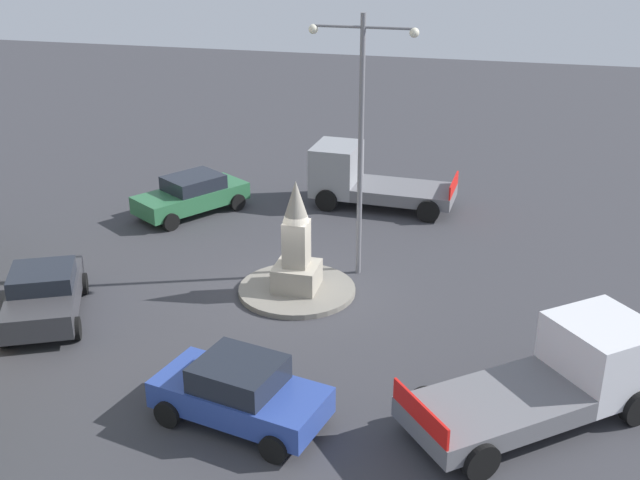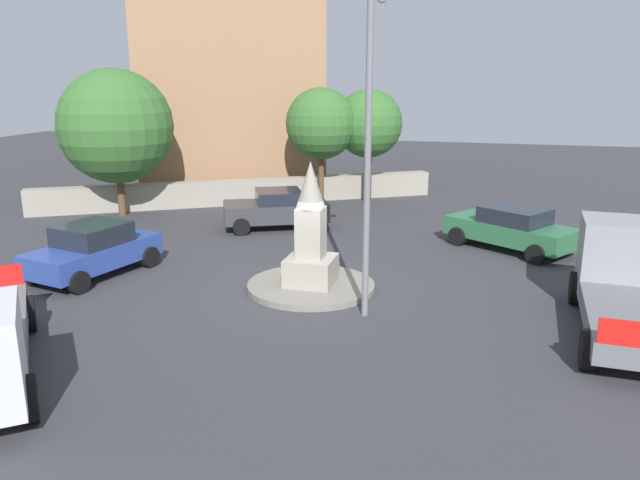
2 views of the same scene
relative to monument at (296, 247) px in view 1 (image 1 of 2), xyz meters
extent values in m
plane|color=#38383D|center=(0.00, 0.00, -1.49)|extent=(80.00, 80.00, 0.00)
cylinder|color=gray|center=(0.00, 0.00, -1.41)|extent=(3.53, 3.53, 0.17)
cube|color=#9E9687|center=(0.00, 0.00, -0.95)|extent=(1.29, 1.29, 0.75)
cube|color=#9E9687|center=(0.00, 0.00, 0.12)|extent=(0.72, 0.72, 1.39)
cone|color=#9E9687|center=(0.00, 0.00, 1.44)|extent=(0.79, 0.79, 1.26)
cylinder|color=slate|center=(-1.52, -1.81, 2.52)|extent=(0.16, 0.16, 8.03)
cylinder|color=slate|center=(-2.25, -1.81, 6.14)|extent=(1.45, 0.08, 0.08)
cylinder|color=slate|center=(-0.80, -1.81, 6.14)|extent=(1.45, 0.08, 0.08)
sphere|color=#F2EACC|center=(-2.97, -1.81, 6.04)|extent=(0.28, 0.28, 0.28)
sphere|color=#F2EACC|center=(-0.08, -1.81, 6.04)|extent=(0.28, 0.28, 0.28)
cube|color=#2D6B42|center=(5.59, -5.39, -0.86)|extent=(3.80, 4.50, 0.64)
cube|color=#1E232D|center=(5.52, -5.51, -0.28)|extent=(2.43, 2.54, 0.52)
cylinder|color=black|center=(5.70, -3.67, -1.17)|extent=(0.54, 0.65, 0.64)
cylinder|color=black|center=(7.14, -4.63, -1.17)|extent=(0.54, 0.65, 0.64)
cylinder|color=black|center=(4.05, -6.15, -1.17)|extent=(0.54, 0.65, 0.64)
cylinder|color=black|center=(5.48, -7.11, -1.17)|extent=(0.54, 0.65, 0.64)
cube|color=#38383D|center=(6.46, 3.23, -0.83)|extent=(3.36, 4.37, 0.68)
cube|color=#1E232D|center=(6.51, 3.14, -0.26)|extent=(2.25, 2.24, 0.47)
cylinder|color=black|center=(5.04, 4.09, -1.17)|extent=(0.47, 0.67, 0.64)
cylinder|color=black|center=(6.71, 4.88, -1.17)|extent=(0.47, 0.67, 0.64)
cylinder|color=black|center=(6.22, 1.58, -1.17)|extent=(0.47, 0.67, 0.64)
cylinder|color=black|center=(7.89, 2.37, -1.17)|extent=(0.47, 0.67, 0.64)
cube|color=#2D479E|center=(-0.47, 6.51, -0.85)|extent=(4.20, 2.60, 0.64)
cube|color=#1E232D|center=(-0.46, 6.51, -0.24)|extent=(2.13, 1.99, 0.58)
cylinder|color=black|center=(-2.00, 5.95, -1.17)|extent=(0.67, 0.36, 0.64)
cylinder|color=black|center=(-1.60, 7.68, -1.17)|extent=(0.67, 0.36, 0.64)
cylinder|color=black|center=(0.66, 5.34, -1.17)|extent=(0.67, 0.36, 0.64)
cylinder|color=black|center=(1.06, 7.07, -1.17)|extent=(0.67, 0.36, 0.64)
cube|color=gray|center=(0.58, -7.97, -0.13)|extent=(1.78, 2.22, 1.89)
cube|color=slate|center=(-2.12, -7.82, -0.84)|extent=(3.88, 2.34, 0.47)
cube|color=red|center=(-3.97, -7.71, -0.36)|extent=(0.18, 2.05, 0.50)
cylinder|color=black|center=(0.72, -6.91, -1.07)|extent=(0.85, 0.33, 0.84)
cylinder|color=black|center=(0.59, -9.04, -1.07)|extent=(0.85, 0.33, 0.84)
cylinder|color=black|center=(-3.19, -6.69, -1.07)|extent=(0.85, 0.33, 0.84)
cylinder|color=black|center=(-3.31, -8.82, -1.07)|extent=(0.85, 0.33, 0.84)
cube|color=silver|center=(-8.32, 3.74, -0.24)|extent=(2.93, 2.94, 1.67)
cube|color=slate|center=(-6.02, 5.63, -0.83)|extent=(4.39, 4.15, 0.48)
cube|color=red|center=(-4.53, 6.86, -0.34)|extent=(1.36, 1.63, 0.50)
cylinder|color=black|center=(-7.77, 2.80, -1.07)|extent=(0.83, 0.75, 0.84)
cylinder|color=black|center=(-9.14, 4.46, -1.07)|extent=(0.83, 0.75, 0.84)
cylinder|color=black|center=(-4.47, 5.52, -1.07)|extent=(0.83, 0.75, 0.84)
cylinder|color=black|center=(-5.83, 7.18, -1.07)|extent=(0.83, 0.75, 0.84)
camera|label=1|loc=(-5.74, 20.51, 9.36)|focal=44.25mm
camera|label=2|loc=(-15.68, -4.47, 4.28)|focal=34.91mm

